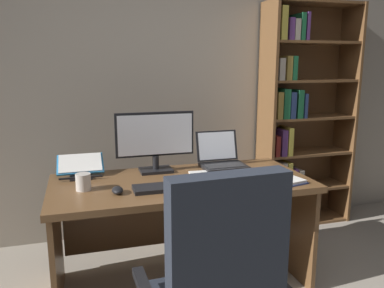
{
  "coord_description": "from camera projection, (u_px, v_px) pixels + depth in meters",
  "views": [
    {
      "loc": [
        -0.76,
        -1.07,
        1.45
      ],
      "look_at": [
        -0.1,
        1.17,
        0.97
      ],
      "focal_mm": 36.18,
      "sensor_mm": 36.0,
      "label": 1
    }
  ],
  "objects": [
    {
      "name": "laptop",
      "position": [
        221.0,
        159.0,
        2.79
      ],
      "size": [
        0.31,
        0.3,
        0.24
      ],
      "color": "black",
      "rests_on": "desk"
    },
    {
      "name": "reading_stand_with_book",
      "position": [
        80.0,
        166.0,
        2.56
      ],
      "size": [
        0.3,
        0.25,
        0.13
      ],
      "color": "black",
      "rests_on": "desk"
    },
    {
      "name": "bookshelf",
      "position": [
        297.0,
        121.0,
        3.45
      ],
      "size": [
        0.84,
        0.32,
        1.96
      ],
      "color": "brown",
      "rests_on": "ground"
    },
    {
      "name": "desk",
      "position": [
        179.0,
        205.0,
        2.57
      ],
      "size": [
        1.63,
        0.75,
        0.72
      ],
      "color": "brown",
      "rests_on": "ground"
    },
    {
      "name": "open_binder",
      "position": [
        261.0,
        181.0,
        2.4
      ],
      "size": [
        0.55,
        0.41,
        0.02
      ],
      "rotation": [
        0.0,
        0.0,
        0.22
      ],
      "color": "navy",
      "rests_on": "desk"
    },
    {
      "name": "notepad",
      "position": [
        203.0,
        175.0,
        2.55
      ],
      "size": [
        0.16,
        0.22,
        0.01
      ],
      "primitive_type": "cube",
      "rotation": [
        0.0,
        0.0,
        -0.06
      ],
      "color": "white",
      "rests_on": "desk"
    },
    {
      "name": "monitor",
      "position": [
        155.0,
        141.0,
        2.62
      ],
      "size": [
        0.54,
        0.16,
        0.41
      ],
      "color": "black",
      "rests_on": "desk"
    },
    {
      "name": "keyboard",
      "position": [
        169.0,
        187.0,
        2.29
      ],
      "size": [
        0.42,
        0.15,
        0.02
      ],
      "primitive_type": "cube",
      "color": "black",
      "rests_on": "desk"
    },
    {
      "name": "wall_back",
      "position": [
        170.0,
        68.0,
        3.27
      ],
      "size": [
        5.09,
        0.12,
        2.83
      ],
      "primitive_type": "cube",
      "color": "#A89E8E",
      "rests_on": "ground"
    },
    {
      "name": "computer_mouse",
      "position": [
        117.0,
        190.0,
        2.21
      ],
      "size": [
        0.06,
        0.1,
        0.04
      ],
      "primitive_type": "ellipsoid",
      "color": "black",
      "rests_on": "desk"
    },
    {
      "name": "pen",
      "position": [
        206.0,
        174.0,
        2.56
      ],
      "size": [
        0.13,
        0.06,
        0.01
      ],
      "primitive_type": "cylinder",
      "rotation": [
        0.0,
        1.57,
        -0.36
      ],
      "color": "black",
      "rests_on": "notepad"
    },
    {
      "name": "coffee_mug",
      "position": [
        83.0,
        182.0,
        2.26
      ],
      "size": [
        0.09,
        0.09,
        0.1
      ],
      "primitive_type": "cylinder",
      "color": "silver",
      "rests_on": "desk"
    }
  ]
}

